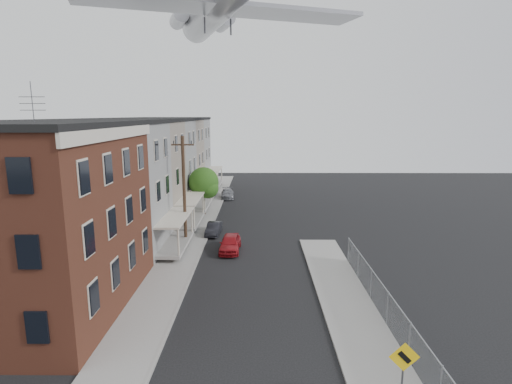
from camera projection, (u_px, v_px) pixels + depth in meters
sidewalk_left at (198, 224)px, 39.12m from camera, size 3.00×62.00×0.12m
sidewalk_right at (353, 316)px, 21.37m from camera, size 3.00×26.00×0.12m
curb_left at (213, 224)px, 39.11m from camera, size 0.15×62.00×0.14m
curb_right at (325, 315)px, 21.38m from camera, size 0.15×26.00×0.14m
corner_building at (28, 218)px, 21.50m from camera, size 10.31×12.30×12.15m
row_house_a at (98, 187)px, 30.83m from camera, size 11.98×7.00×10.30m
row_house_b at (128, 174)px, 37.70m from camera, size 11.98×7.00×10.30m
row_house_c at (148, 165)px, 44.58m from camera, size 11.98×7.00×10.30m
row_house_d at (163, 158)px, 51.45m from camera, size 11.98×7.00×10.30m
row_house_e at (174, 153)px, 58.32m from camera, size 11.98×7.00×10.30m
chainlink_fence at (388, 308)px, 20.20m from camera, size 0.06×18.06×1.90m
warning_sign at (403, 366)px, 14.13m from camera, size 1.10×0.11×2.80m
utility_pole at (184, 190)px, 32.35m from camera, size 1.80×0.26×9.00m
street_tree at (205, 184)px, 42.32m from camera, size 3.22×3.20×5.20m
car_near at (230, 243)px, 31.53m from camera, size 1.66×3.90×1.32m
car_mid at (214, 229)px, 35.98m from camera, size 1.32×3.33×1.08m
car_far at (227, 194)px, 51.75m from camera, size 1.89×4.04×1.14m
airplane at (218, 2)px, 39.32m from camera, size 27.08×30.99×8.99m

